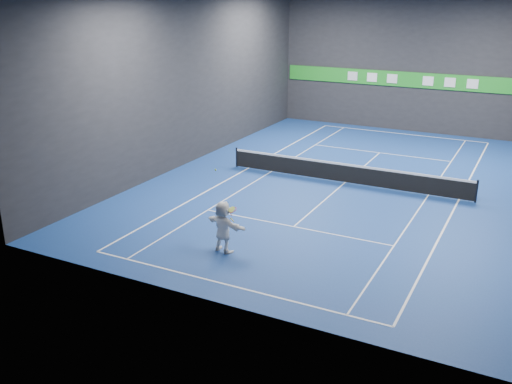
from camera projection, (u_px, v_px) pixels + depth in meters
The scene contains 18 objects.
ground at pixel (345, 183), 28.58m from camera, with size 26.00×26.00×0.00m, color navy.
wall_back at pixel (412, 64), 38.02m from camera, with size 18.00×0.10×9.00m, color #242426.
wall_front at pixel (204, 160), 16.18m from camera, with size 18.00×0.10×9.00m, color #242426.
wall_left at pixel (191, 81), 30.98m from camera, with size 0.10×26.00×9.00m, color #242426.
baseline_near at pixel (226, 284), 18.59m from camera, with size 10.98×0.08×0.01m, color white.
baseline_far at pixel (402, 134), 38.57m from camera, with size 10.98×0.08×0.01m, color white.
sideline_doubles_left at pixel (248, 168), 30.95m from camera, with size 0.08×23.78×0.01m, color white.
sideline_doubles_right at pixel (459, 200), 26.21m from camera, with size 0.08×23.78×0.01m, color white.
sideline_singles_left at pixel (271, 172), 30.35m from camera, with size 0.06×23.78×0.01m, color white.
sideline_singles_right at pixel (428, 195), 26.81m from camera, with size 0.06×23.78×0.01m, color white.
service_line_near at pixel (294, 227), 23.20m from camera, with size 8.23×0.06×0.01m, color white.
service_line_far at pixel (380, 153), 33.95m from camera, with size 8.23×0.06×0.01m, color white.
center_service_line at pixel (345, 183), 28.58m from camera, with size 0.06×12.80×0.01m, color white.
player at pixel (223, 227), 20.68m from camera, with size 1.81×0.58×1.95m, color white.
tennis_ball at pixel (215, 170), 20.34m from camera, with size 0.07×0.07×0.07m, color #C6F729.
tennis_net at pixel (345, 173), 28.40m from camera, with size 12.50×0.10×1.07m.
sponsor_banner at pixel (410, 80), 38.29m from camera, with size 17.64×0.11×1.00m.
tennis_racket at pixel (232, 211), 20.35m from camera, with size 0.41×0.34×0.62m.
Camera 1 is at (8.42, -26.18, 8.98)m, focal length 40.00 mm.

